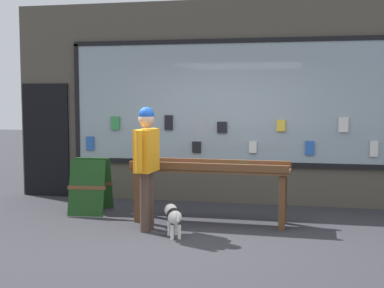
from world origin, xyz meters
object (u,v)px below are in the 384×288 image
object	(u,v)px
small_dog	(174,216)
person_browsing	(147,158)
display_table_main	(210,174)
sandwich_board_sign	(91,185)

from	to	relation	value
small_dog	person_browsing	bearing A→B (deg)	35.39
display_table_main	sandwich_board_sign	world-z (taller)	display_table_main
display_table_main	person_browsing	size ratio (longest dim) A/B	1.35
sandwich_board_sign	small_dog	bearing A→B (deg)	-40.85
display_table_main	person_browsing	world-z (taller)	person_browsing
person_browsing	small_dog	distance (m)	0.89
display_table_main	person_browsing	distance (m)	1.05
display_table_main	small_dog	size ratio (longest dim) A/B	4.54
person_browsing	small_dog	size ratio (longest dim) A/B	3.35
display_table_main	small_dog	bearing A→B (deg)	-111.03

